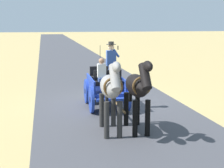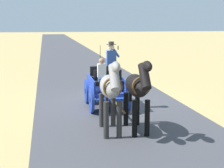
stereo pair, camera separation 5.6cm
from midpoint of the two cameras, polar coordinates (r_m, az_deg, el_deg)
name	(u,v)px [view 1 (the left image)]	position (r m, az deg, el deg)	size (l,w,h in m)	color
ground_plane	(107,102)	(13.63, -0.90, -3.09)	(200.00, 200.00, 0.00)	tan
road_surface	(107,102)	(13.63, -0.90, -3.07)	(5.76, 160.00, 0.01)	#424247
horse_drawn_carriage	(106,86)	(12.65, -1.14, -0.37)	(1.44, 4.50, 2.50)	#1E3899
horse_near_side	(138,88)	(9.74, 4.22, -0.62)	(0.58, 2.13, 2.21)	black
horse_off_side	(111,89)	(9.56, -0.38, -0.80)	(0.63, 2.13, 2.21)	gray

